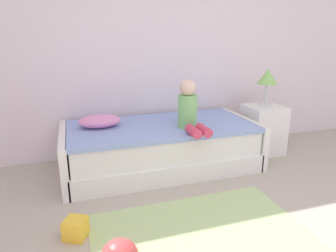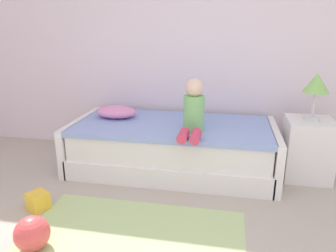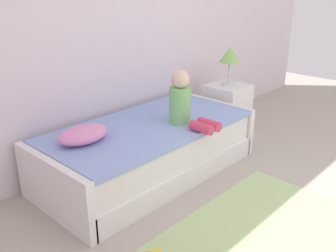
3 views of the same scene
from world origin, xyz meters
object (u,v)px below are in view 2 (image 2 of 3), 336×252
(pillow, at_px, (116,112))
(toy_block, at_px, (38,201))
(table_lamp, at_px, (316,85))
(child_figure, at_px, (193,111))
(nightstand, at_px, (307,149))
(bed, at_px, (172,146))
(toy_ball, at_px, (32,234))

(pillow, relative_size, toy_block, 2.94)
(table_lamp, height_order, child_figure, table_lamp)
(nightstand, distance_m, toy_block, 2.55)
(bed, relative_size, pillow, 4.80)
(nightstand, bearing_deg, toy_ball, -143.51)
(nightstand, height_order, pillow, pillow)
(bed, bearing_deg, pillow, 171.16)
(bed, relative_size, toy_block, 14.12)
(table_lamp, distance_m, toy_ball, 2.68)
(bed, xyz_separation_m, nightstand, (1.35, 0.05, 0.05))
(nightstand, bearing_deg, pillow, 178.55)
(child_figure, distance_m, toy_block, 1.56)
(bed, bearing_deg, child_figure, -44.05)
(nightstand, bearing_deg, bed, -177.90)
(toy_ball, bearing_deg, nightstand, 36.49)
(nightstand, relative_size, toy_block, 4.01)
(bed, height_order, toy_block, bed)
(pillow, xyz_separation_m, toy_ball, (-0.06, -1.57, -0.45))
(table_lamp, bearing_deg, pillow, 178.55)
(toy_ball, bearing_deg, table_lamp, 36.49)
(nightstand, relative_size, table_lamp, 1.33)
(bed, distance_m, nightstand, 1.35)
(pillow, bearing_deg, toy_ball, -92.28)
(table_lamp, height_order, toy_ball, table_lamp)
(child_figure, bearing_deg, toy_block, -146.57)
(child_figure, xyz_separation_m, pillow, (-0.88, 0.33, -0.14))
(toy_ball, bearing_deg, toy_block, 118.60)
(child_figure, bearing_deg, toy_ball, -127.16)
(toy_block, bearing_deg, pillow, 74.38)
(bed, relative_size, nightstand, 3.52)
(toy_ball, bearing_deg, pillow, 87.72)
(table_lamp, xyz_separation_m, toy_block, (-2.30, -1.06, -0.86))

